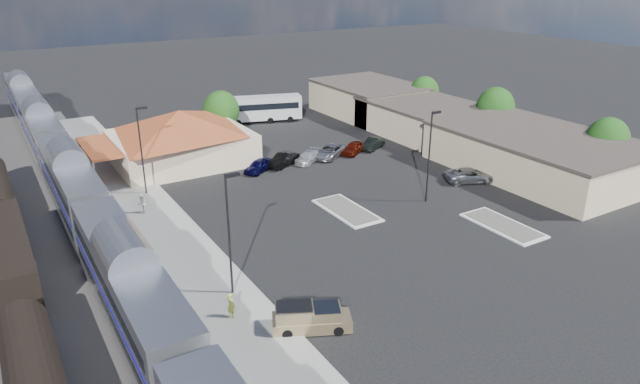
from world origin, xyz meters
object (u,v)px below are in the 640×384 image
pickup_truck (312,318)px  suv (471,175)px  station_depot (180,137)px  coach_bus (261,107)px

pickup_truck → suv: bearing=-37.8°
station_depot → coach_bus: station_depot is taller
suv → pickup_truck: bearing=141.3°
station_depot → coach_bus: bearing=36.8°
station_depot → pickup_truck: size_ratio=3.47×
station_depot → pickup_truck: station_depot is taller
coach_bus → suv: bearing=-149.6°
station_depot → suv: bearing=-42.7°
pickup_truck → coach_bus: coach_bus is taller
pickup_truck → suv: (27.96, 14.10, -0.07)m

